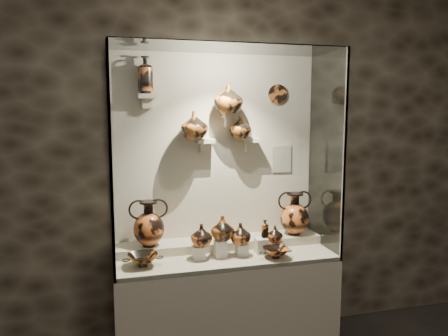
% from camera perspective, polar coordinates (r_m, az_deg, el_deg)
% --- Properties ---
extents(wall_back, '(5.00, 0.02, 3.20)m').
position_cam_1_polar(wall_back, '(3.61, -1.21, 2.09)').
color(wall_back, '#2D251C').
rests_on(wall_back, ground).
extents(plinth, '(1.70, 0.60, 0.80)m').
position_cam_1_polar(plinth, '(3.63, 0.13, -17.64)').
color(plinth, beige).
rests_on(plinth, floor).
extents(front_tier, '(1.68, 0.58, 0.03)m').
position_cam_1_polar(front_tier, '(3.47, 0.13, -11.43)').
color(front_tier, '#BDB092').
rests_on(front_tier, plinth).
extents(rear_tier, '(1.70, 0.25, 0.10)m').
position_cam_1_polar(rear_tier, '(3.62, -0.61, -10.03)').
color(rear_tier, '#BDB092').
rests_on(rear_tier, plinth).
extents(back_panel, '(1.70, 0.03, 1.60)m').
position_cam_1_polar(back_panel, '(3.60, -1.19, 2.08)').
color(back_panel, beige).
rests_on(back_panel, plinth).
extents(glass_front, '(1.70, 0.01, 1.60)m').
position_cam_1_polar(glass_front, '(3.01, 1.62, 1.00)').
color(glass_front, white).
rests_on(glass_front, plinth).
extents(glass_left, '(0.01, 0.60, 1.60)m').
position_cam_1_polar(glass_left, '(3.18, -14.73, 1.10)').
color(glass_left, white).
rests_on(glass_left, plinth).
extents(glass_right, '(0.01, 0.60, 1.60)m').
position_cam_1_polar(glass_right, '(3.61, 13.20, 1.90)').
color(glass_right, white).
rests_on(glass_right, plinth).
extents(glass_top, '(1.70, 0.60, 0.01)m').
position_cam_1_polar(glass_top, '(3.31, 0.14, 15.41)').
color(glass_top, white).
rests_on(glass_top, back_panel).
extents(frame_post_left, '(0.02, 0.02, 1.60)m').
position_cam_1_polar(frame_post_left, '(2.89, -14.55, 0.48)').
color(frame_post_left, gray).
rests_on(frame_post_left, plinth).
extents(frame_post_right, '(0.02, 0.02, 1.60)m').
position_cam_1_polar(frame_post_right, '(3.36, 15.45, 1.41)').
color(frame_post_right, gray).
rests_on(frame_post_right, plinth).
extents(pedestal_a, '(0.09, 0.09, 0.10)m').
position_cam_1_polar(pedestal_a, '(3.35, -3.34, -10.95)').
color(pedestal_a, silver).
rests_on(pedestal_a, front_tier).
extents(pedestal_b, '(0.09, 0.09, 0.13)m').
position_cam_1_polar(pedestal_b, '(3.39, -0.47, -10.49)').
color(pedestal_b, silver).
rests_on(pedestal_b, front_tier).
extents(pedestal_c, '(0.09, 0.09, 0.09)m').
position_cam_1_polar(pedestal_c, '(3.44, 2.32, -10.57)').
color(pedestal_c, silver).
rests_on(pedestal_c, front_tier).
extents(pedestal_d, '(0.09, 0.09, 0.12)m').
position_cam_1_polar(pedestal_d, '(3.48, 4.87, -10.09)').
color(pedestal_d, silver).
rests_on(pedestal_d, front_tier).
extents(pedestal_e, '(0.09, 0.09, 0.08)m').
position_cam_1_polar(pedestal_e, '(3.54, 7.03, -10.18)').
color(pedestal_e, silver).
rests_on(pedestal_e, front_tier).
extents(bracket_ul, '(0.14, 0.12, 0.04)m').
position_cam_1_polar(bracket_ul, '(3.42, -10.00, 9.23)').
color(bracket_ul, beige).
rests_on(bracket_ul, back_panel).
extents(bracket_ca, '(0.14, 0.12, 0.04)m').
position_cam_1_polar(bracket_ca, '(3.50, -2.49, 3.56)').
color(bracket_ca, beige).
rests_on(bracket_ca, back_panel).
extents(bracket_cb, '(0.10, 0.12, 0.04)m').
position_cam_1_polar(bracket_cb, '(3.54, 0.68, 6.85)').
color(bracket_cb, beige).
rests_on(bracket_cb, back_panel).
extents(bracket_cc, '(0.14, 0.12, 0.04)m').
position_cam_1_polar(bracket_cc, '(3.60, 3.44, 3.67)').
color(bracket_cc, beige).
rests_on(bracket_cc, back_panel).
extents(amphora_left, '(0.36, 0.36, 0.36)m').
position_cam_1_polar(amphora_left, '(3.43, -9.81, -7.15)').
color(amphora_left, '#CA5F26').
rests_on(amphora_left, rear_tier).
extents(amphora_right, '(0.36, 0.36, 0.36)m').
position_cam_1_polar(amphora_right, '(3.74, 9.19, -5.89)').
color(amphora_right, '#CA5F26').
rests_on(amphora_right, rear_tier).
extents(jug_a, '(0.21, 0.21, 0.17)m').
position_cam_1_polar(jug_a, '(3.31, -2.97, -8.77)').
color(jug_a, '#CA5F26').
rests_on(jug_a, pedestal_a).
extents(jug_b, '(0.21, 0.21, 0.19)m').
position_cam_1_polar(jug_b, '(3.35, -0.21, -7.84)').
color(jug_b, '#9F541C').
rests_on(jug_b, pedestal_b).
extents(jug_c, '(0.17, 0.17, 0.17)m').
position_cam_1_polar(jug_c, '(3.38, 2.16, -8.59)').
color(jug_c, '#CA5F26').
rests_on(jug_c, pedestal_c).
extents(jug_e, '(0.16, 0.16, 0.13)m').
position_cam_1_polar(jug_e, '(3.50, 6.64, -8.55)').
color(jug_e, '#CA5F26').
rests_on(jug_e, pedestal_e).
extents(lekythos_small, '(0.07, 0.07, 0.16)m').
position_cam_1_polar(lekythos_small, '(3.47, 5.35, -7.76)').
color(lekythos_small, '#9F541C').
rests_on(lekythos_small, pedestal_d).
extents(kylix_left, '(0.33, 0.31, 0.11)m').
position_cam_1_polar(kylix_left, '(3.25, -10.55, -11.57)').
color(kylix_left, '#9F541C').
rests_on(kylix_left, front_tier).
extents(kylix_right, '(0.27, 0.24, 0.10)m').
position_cam_1_polar(kylix_right, '(3.39, 6.78, -10.81)').
color(kylix_right, '#CA5F26').
rests_on(kylix_right, front_tier).
extents(lekythos_tall, '(0.13, 0.13, 0.32)m').
position_cam_1_polar(lekythos_tall, '(3.41, -10.24, 12.17)').
color(lekythos_tall, '#CA5F26').
rests_on(lekythos_tall, bracket_ul).
extents(ovoid_vase_a, '(0.25, 0.25, 0.22)m').
position_cam_1_polar(ovoid_vase_a, '(3.42, -3.91, 5.60)').
color(ovoid_vase_a, '#9F541C').
rests_on(ovoid_vase_a, bracket_ca).
extents(ovoid_vase_b, '(0.25, 0.25, 0.24)m').
position_cam_1_polar(ovoid_vase_b, '(3.47, 0.57, 9.10)').
color(ovoid_vase_b, '#9F541C').
rests_on(ovoid_vase_b, bracket_cb).
extents(ovoid_vase_c, '(0.18, 0.18, 0.18)m').
position_cam_1_polar(ovoid_vase_c, '(3.53, 2.15, 5.37)').
color(ovoid_vase_c, '#9F541C').
rests_on(ovoid_vase_c, bracket_cc).
extents(wall_plate, '(0.16, 0.02, 0.16)m').
position_cam_1_polar(wall_plate, '(3.73, 7.02, 9.53)').
color(wall_plate, '#9F541F').
rests_on(wall_plate, back_panel).
extents(info_placard, '(0.17, 0.01, 0.23)m').
position_cam_1_polar(info_placard, '(3.77, 7.56, 1.13)').
color(info_placard, beige).
rests_on(info_placard, back_panel).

